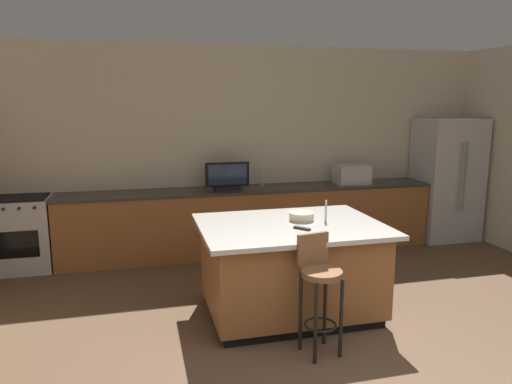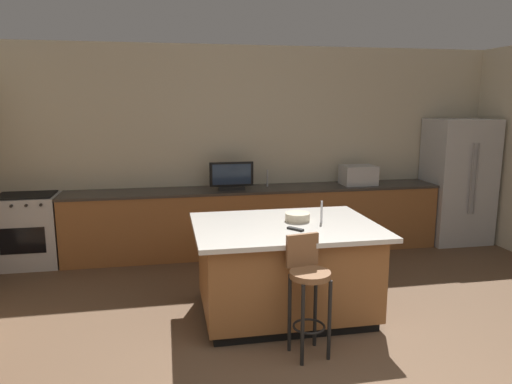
% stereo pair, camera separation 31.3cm
% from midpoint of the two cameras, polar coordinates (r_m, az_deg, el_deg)
% --- Properties ---
extents(wall_back, '(7.53, 0.12, 2.87)m').
position_cam_midpoint_polar(wall_back, '(6.90, 1.33, 5.28)').
color(wall_back, beige).
rests_on(wall_back, ground_plane).
extents(counter_back, '(5.22, 0.62, 0.92)m').
position_cam_midpoint_polar(counter_back, '(6.69, 1.40, -3.40)').
color(counter_back, brown).
rests_on(counter_back, ground_plane).
extents(kitchen_island, '(1.79, 1.34, 0.93)m').
position_cam_midpoint_polar(kitchen_island, '(4.79, 5.40, -9.16)').
color(kitchen_island, black).
rests_on(kitchen_island, ground_plane).
extents(refrigerator, '(0.90, 0.73, 1.86)m').
position_cam_midpoint_polar(refrigerator, '(7.80, 24.14, 1.19)').
color(refrigerator, '#B7BABF').
rests_on(refrigerator, ground_plane).
extents(range_oven, '(0.76, 0.63, 0.94)m').
position_cam_midpoint_polar(range_oven, '(6.74, -24.47, -4.22)').
color(range_oven, '#B7BABF').
rests_on(range_oven, ground_plane).
extents(microwave, '(0.48, 0.36, 0.28)m').
position_cam_midpoint_polar(microwave, '(7.04, 13.43, 1.99)').
color(microwave, '#B7BABF').
rests_on(microwave, counter_back).
extents(tv_monitor, '(0.60, 0.16, 0.38)m').
position_cam_midpoint_polar(tv_monitor, '(6.45, -1.58, 1.81)').
color(tv_monitor, black).
rests_on(tv_monitor, counter_back).
extents(sink_faucet_back, '(0.02, 0.02, 0.24)m').
position_cam_midpoint_polar(sink_faucet_back, '(6.71, 2.71, 1.69)').
color(sink_faucet_back, '#B2B2B7').
rests_on(sink_faucet_back, counter_back).
extents(sink_faucet_island, '(0.02, 0.02, 0.22)m').
position_cam_midpoint_polar(sink_faucet_island, '(4.74, 9.77, -2.37)').
color(sink_faucet_island, '#B2B2B7').
rests_on(sink_faucet_island, kitchen_island).
extents(bar_stool_center, '(0.34, 0.36, 1.02)m').
position_cam_midpoint_polar(bar_stool_center, '(4.04, 8.52, -10.94)').
color(bar_stool_center, brown).
rests_on(bar_stool_center, ground_plane).
extents(fruit_bowl, '(0.25, 0.25, 0.08)m').
position_cam_midpoint_polar(fruit_bowl, '(4.79, 6.88, -3.00)').
color(fruit_bowl, beige).
rests_on(fruit_bowl, kitchen_island).
extents(tv_remote, '(0.14, 0.16, 0.02)m').
position_cam_midpoint_polar(tv_remote, '(4.46, 6.77, -4.45)').
color(tv_remote, black).
rests_on(tv_remote, kitchen_island).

